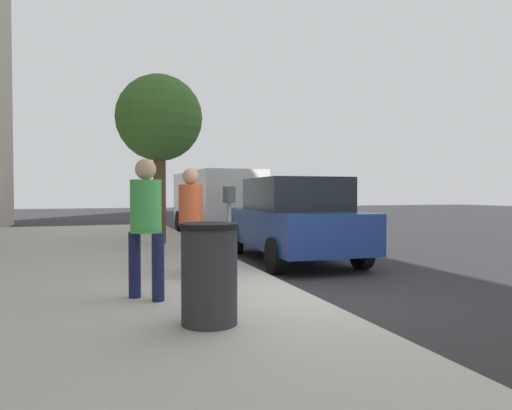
{
  "coord_description": "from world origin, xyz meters",
  "views": [
    {
      "loc": [
        -5.68,
        2.61,
        1.46
      ],
      "look_at": [
        1.29,
        0.21,
        1.27
      ],
      "focal_mm": 32.55,
      "sensor_mm": 36.0,
      "label": 1
    }
  ],
  "objects": [
    {
      "name": "ground_plane",
      "position": [
        0.0,
        0.0,
        0.0
      ],
      "size": [
        80.0,
        80.0,
        0.0
      ],
      "primitive_type": "plane",
      "color": "#2B2B2D",
      "rests_on": "ground"
    },
    {
      "name": "sidewalk_slab",
      "position": [
        0.0,
        3.0,
        0.07
      ],
      "size": [
        28.0,
        6.0,
        0.15
      ],
      "primitive_type": "cube",
      "color": "#B7B2A8",
      "rests_on": "ground_plane"
    },
    {
      "name": "parking_meter",
      "position": [
        1.42,
        0.62,
        1.17
      ],
      "size": [
        0.36,
        0.12,
        1.41
      ],
      "color": "gray",
      "rests_on": "sidewalk_slab"
    },
    {
      "name": "pedestrian_at_meter",
      "position": [
        1.46,
        1.23,
        1.13
      ],
      "size": [
        0.51,
        0.37,
        1.69
      ],
      "rotation": [
        0.0,
        0.0,
        -1.75
      ],
      "color": "#191E4C",
      "rests_on": "sidewalk_slab"
    },
    {
      "name": "pedestrian_bystander",
      "position": [
        0.13,
        2.04,
        1.16
      ],
      "size": [
        0.43,
        0.4,
        1.73
      ],
      "rotation": [
        0.0,
        0.0,
        -0.83
      ],
      "color": "#191E4C",
      "rests_on": "sidewalk_slab"
    },
    {
      "name": "parked_sedan_near",
      "position": [
        3.41,
        -1.35,
        0.89
      ],
      "size": [
        4.47,
        2.1,
        1.77
      ],
      "color": "navy",
      "rests_on": "ground_plane"
    },
    {
      "name": "parked_van_far",
      "position": [
        10.18,
        -1.35,
        1.26
      ],
      "size": [
        5.25,
        2.23,
        2.18
      ],
      "color": "silver",
      "rests_on": "ground_plane"
    },
    {
      "name": "street_tree",
      "position": [
        6.51,
        1.06,
        3.35
      ],
      "size": [
        2.22,
        2.22,
        4.36
      ],
      "color": "brown",
      "rests_on": "sidewalk_slab"
    },
    {
      "name": "trash_bin",
      "position": [
        -1.18,
        1.55,
        0.66
      ],
      "size": [
        0.59,
        0.59,
        1.01
      ],
      "color": "#2D2D33",
      "rests_on": "sidewalk_slab"
    }
  ]
}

